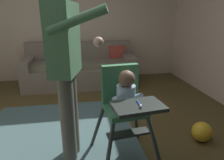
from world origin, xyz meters
The scene contains 6 objects.
ground centered at (0.00, 0.00, -0.05)m, with size 6.33×6.63×0.10m, color #4C3F1F.
wall_far centered at (0.00, 2.54, 1.26)m, with size 5.53×0.06×2.52m, color beige.
couch centered at (0.11, 2.02, 0.33)m, with size 2.21×0.86×0.86m.
high_chair centered at (0.49, -0.34, 0.64)m, with size 0.67×0.78×0.94m.
adult_standing centered at (-0.02, -0.22, 0.95)m, with size 0.50×0.57×1.67m.
toy_ball centered at (1.44, -0.22, 0.11)m, with size 0.23×0.23×0.23m, color gold.
Camera 1 is at (0.10, -1.97, 1.37)m, focal length 31.45 mm.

